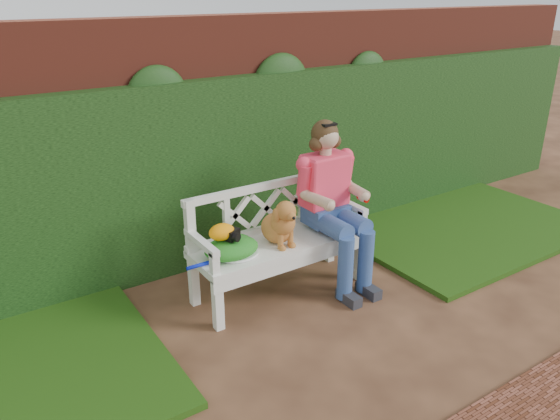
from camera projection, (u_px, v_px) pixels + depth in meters
ground at (336, 341)px, 4.02m from camera, size 60.00×60.00×0.00m
brick_wall at (212, 140)px, 5.07m from camera, size 10.00×0.30×2.20m
ivy_hedge at (224, 172)px, 4.99m from camera, size 10.00×0.18×1.70m
grass_right at (456, 224)px, 5.93m from camera, size 2.60×2.00×0.05m
garden_bench at (280, 266)px, 4.61m from camera, size 1.62×0.71×0.48m
seated_woman at (328, 204)px, 4.66m from camera, size 0.65×0.84×1.41m
dog at (279, 220)px, 4.39m from camera, size 0.35×0.42×0.40m
tennis_racket at (235, 255)px, 4.23m from camera, size 0.68×0.41×0.03m
green_bag at (231, 248)px, 4.22m from camera, size 0.49×0.41×0.15m
camera_item at (231, 234)px, 4.18m from camera, size 0.15×0.13×0.08m
baseball_glove at (222, 232)px, 4.15m from camera, size 0.23×0.18×0.13m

